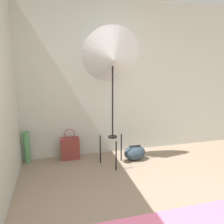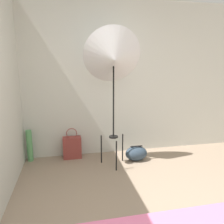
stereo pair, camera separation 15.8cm
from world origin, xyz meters
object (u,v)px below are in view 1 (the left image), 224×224
(photo_umbrella, at_px, (113,58))
(paper_roll, at_px, (27,147))
(tote_bag, at_px, (70,148))
(duffel_bag, at_px, (135,153))

(photo_umbrella, relative_size, paper_roll, 4.00)
(photo_umbrella, height_order, paper_roll, photo_umbrella)
(tote_bag, bearing_deg, photo_umbrella, -32.11)
(tote_bag, bearing_deg, duffel_bag, -17.04)
(photo_umbrella, distance_m, paper_roll, 1.94)
(photo_umbrella, bearing_deg, tote_bag, 147.89)
(tote_bag, distance_m, duffel_bag, 1.08)
(tote_bag, bearing_deg, paper_roll, 178.08)
(paper_roll, bearing_deg, photo_umbrella, -17.68)
(photo_umbrella, xyz_separation_m, duffel_bag, (0.40, 0.08, -1.52))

